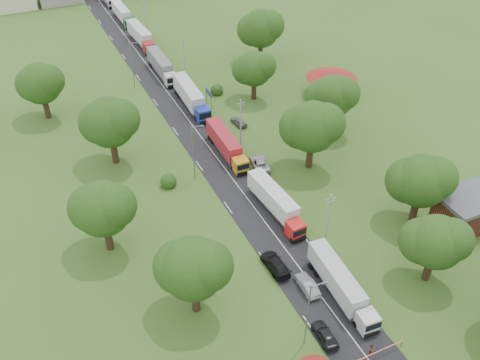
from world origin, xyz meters
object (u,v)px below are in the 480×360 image
info_sign (209,95)px  truck_0 (340,284)px  boom_barrier (360,360)px  car_lane_front (325,335)px  pedestrian_near (371,350)px  car_lane_mid (307,285)px

info_sign → truck_0: 50.60m
boom_barrier → truck_0: bearing=69.6°
boom_barrier → car_lane_front: car_lane_front is taller
pedestrian_near → car_lane_front: bearing=93.2°
boom_barrier → info_sign: info_sign is taller
car_lane_mid → pedestrian_near: bearing=99.7°
car_lane_mid → pedestrian_near: (1.51, -11.50, 0.13)m
info_sign → car_lane_front: bearing=-98.4°
info_sign → car_lane_front: info_sign is taller
truck_0 → info_sign: bearing=86.6°
car_lane_mid → pedestrian_near: 11.60m
boom_barrier → info_sign: bearing=83.8°
boom_barrier → truck_0: size_ratio=0.67×
truck_0 → car_lane_front: 7.25m
boom_barrier → car_lane_mid: size_ratio=2.04×
info_sign → truck_0: size_ratio=0.30×
info_sign → car_lane_mid: bearing=-97.4°
info_sign → boom_barrier: bearing=-96.2°
boom_barrier → info_sign: size_ratio=2.25×
car_lane_front → car_lane_mid: (2.00, 7.40, -0.00)m
car_lane_mid → info_sign: bearing=-95.2°
info_sign → pedestrian_near: size_ratio=2.34×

